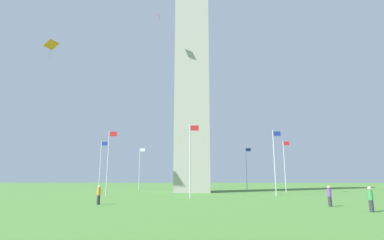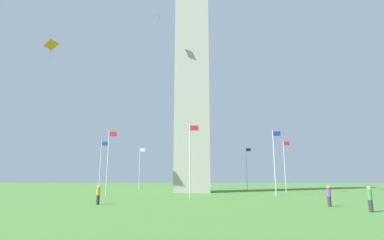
# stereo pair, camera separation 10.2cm
# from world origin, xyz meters

# --- Properties ---
(ground_plane) EXTENTS (260.00, 260.00, 0.00)m
(ground_plane) POSITION_xyz_m (0.00, 0.00, 0.00)
(ground_plane) COLOR #477A33
(obelisk_monument) EXTENTS (6.03, 6.03, 54.83)m
(obelisk_monument) POSITION_xyz_m (0.00, 0.00, 27.42)
(obelisk_monument) COLOR #A8A399
(obelisk_monument) RESTS_ON ground
(flagpole_n) EXTENTS (1.12, 0.14, 8.80)m
(flagpole_n) POSITION_xyz_m (16.06, 0.00, 4.80)
(flagpole_n) COLOR silver
(flagpole_n) RESTS_ON ground
(flagpole_ne) EXTENTS (1.12, 0.14, 8.80)m
(flagpole_ne) POSITION_xyz_m (11.37, 11.32, 4.80)
(flagpole_ne) COLOR silver
(flagpole_ne) RESTS_ON ground
(flagpole_e) EXTENTS (1.12, 0.14, 8.80)m
(flagpole_e) POSITION_xyz_m (0.06, 16.01, 4.80)
(flagpole_e) COLOR silver
(flagpole_e) RESTS_ON ground
(flagpole_se) EXTENTS (1.12, 0.14, 8.80)m
(flagpole_se) POSITION_xyz_m (-11.26, 11.32, 4.80)
(flagpole_se) COLOR silver
(flagpole_se) RESTS_ON ground
(flagpole_s) EXTENTS (1.12, 0.14, 8.80)m
(flagpole_s) POSITION_xyz_m (-15.95, 0.00, 4.80)
(flagpole_s) COLOR silver
(flagpole_s) RESTS_ON ground
(flagpole_sw) EXTENTS (1.12, 0.14, 8.80)m
(flagpole_sw) POSITION_xyz_m (-11.26, -11.32, 4.80)
(flagpole_sw) COLOR silver
(flagpole_sw) RESTS_ON ground
(flagpole_w) EXTENTS (1.12, 0.14, 8.80)m
(flagpole_w) POSITION_xyz_m (0.06, -16.01, 4.80)
(flagpole_w) COLOR silver
(flagpole_w) RESTS_ON ground
(flagpole_nw) EXTENTS (1.12, 0.14, 8.80)m
(flagpole_nw) POSITION_xyz_m (11.37, -11.32, 4.80)
(flagpole_nw) COLOR silver
(flagpole_nw) RESTS_ON ground
(person_purple_shirt) EXTENTS (0.32, 0.32, 1.67)m
(person_purple_shirt) POSITION_xyz_m (11.73, -26.33, 0.83)
(person_purple_shirt) COLOR #2D2D38
(person_purple_shirt) RESTS_ON ground
(person_green_shirt) EXTENTS (0.32, 0.32, 1.71)m
(person_green_shirt) POSITION_xyz_m (12.73, -30.43, 0.85)
(person_green_shirt) COLOR #2D2D38
(person_green_shirt) RESTS_ON ground
(person_orange_shirt) EXTENTS (0.32, 0.32, 1.66)m
(person_orange_shirt) POSITION_xyz_m (-7.94, -24.74, 0.83)
(person_orange_shirt) COLOR #2D2D38
(person_orange_shirt) RESTS_ON ground
(kite_red_diamond) EXTENTS (1.11, 1.02, 1.53)m
(kite_red_diamond) POSITION_xyz_m (-5.45, -6.42, 29.48)
(kite_red_diamond) COLOR red
(kite_orange_diamond) EXTENTS (1.90, 1.99, 2.56)m
(kite_orange_diamond) POSITION_xyz_m (-19.41, -13.77, 20.52)
(kite_orange_diamond) COLOR orange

